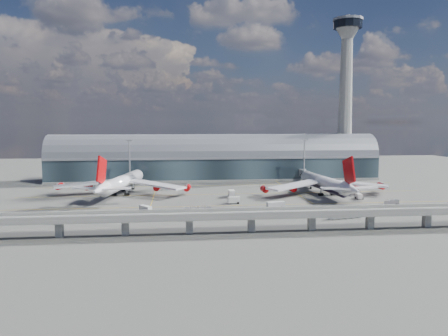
{
  "coord_description": "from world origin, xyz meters",
  "views": [
    {
      "loc": [
        -23.64,
        -191.46,
        35.3
      ],
      "look_at": [
        -1.87,
        10.0,
        14.0
      ],
      "focal_mm": 35.0,
      "sensor_mm": 36.0,
      "label": 1
    }
  ],
  "objects": [
    {
      "name": "service_truck_1",
      "position": [
        0.72,
        -5.66,
        1.5
      ],
      "size": [
        5.27,
        2.85,
        2.97
      ],
      "rotation": [
        0.0,
        0.0,
        1.64
      ],
      "color": "silver",
      "rests_on": "ground"
    },
    {
      "name": "guideway",
      "position": [
        -0.0,
        -55.0,
        5.29
      ],
      "size": [
        220.0,
        8.5,
        7.2
      ],
      "color": "gray",
      "rests_on": "ground"
    },
    {
      "name": "floodlight_mast_right",
      "position": [
        50.0,
        55.0,
        13.63
      ],
      "size": [
        3.0,
        0.7,
        25.7
      ],
      "color": "gray",
      "rests_on": "ground"
    },
    {
      "name": "airliner_left",
      "position": [
        -50.83,
        22.87,
        6.19
      ],
      "size": [
        67.27,
        70.82,
        21.66
      ],
      "rotation": [
        0.0,
        0.0,
        -0.18
      ],
      "color": "white",
      "rests_on": "ground"
    },
    {
      "name": "ground",
      "position": [
        0.0,
        0.0,
        0.0
      ],
      "size": [
        500.0,
        500.0,
        0.0
      ],
      "primitive_type": "plane",
      "color": "#474744",
      "rests_on": "ground"
    },
    {
      "name": "service_truck_0",
      "position": [
        -36.25,
        -19.81,
        1.32
      ],
      "size": [
        5.44,
        6.06,
        2.55
      ],
      "rotation": [
        0.0,
        0.0,
        0.68
      ],
      "color": "silver",
      "rests_on": "ground"
    },
    {
      "name": "cargo_train_0",
      "position": [
        -15.72,
        -21.18,
        0.98
      ],
      "size": [
        11.38,
        2.17,
        1.89
      ],
      "rotation": [
        0.0,
        0.0,
        1.54
      ],
      "color": "gray",
      "rests_on": "ground"
    },
    {
      "name": "airliner_right",
      "position": [
        48.29,
        12.9,
        5.51
      ],
      "size": [
        64.13,
        67.04,
        21.26
      ],
      "rotation": [
        0.0,
        0.0,
        0.07
      ],
      "color": "white",
      "rests_on": "ground"
    },
    {
      "name": "service_truck_3",
      "position": [
        59.72,
        -0.52,
        1.26
      ],
      "size": [
        2.74,
        5.36,
        2.47
      ],
      "rotation": [
        0.0,
        0.0,
        -0.16
      ],
      "color": "silver",
      "rests_on": "ground"
    },
    {
      "name": "service_truck_5",
      "position": [
        -49.94,
        35.3,
        1.32
      ],
      "size": [
        5.02,
        5.41,
        2.59
      ],
      "rotation": [
        0.0,
        0.0,
        0.7
      ],
      "color": "silver",
      "rests_on": "ground"
    },
    {
      "name": "cargo_train_1",
      "position": [
        37.51,
        -39.61,
        0.93
      ],
      "size": [
        13.45,
        4.6,
        1.78
      ],
      "rotation": [
        0.0,
        0.0,
        1.35
      ],
      "color": "gray",
      "rests_on": "ground"
    },
    {
      "name": "jet_bridge_right",
      "position": [
        51.67,
        51.18,
        5.18
      ],
      "size": [
        4.4,
        32.0,
        7.25
      ],
      "color": "gray",
      "rests_on": "ground"
    },
    {
      "name": "taxi_lines",
      "position": [
        0.0,
        22.11,
        0.01
      ],
      "size": [
        200.0,
        80.12,
        0.01
      ],
      "color": "gold",
      "rests_on": "ground"
    },
    {
      "name": "service_truck_4",
      "position": [
        1.86,
        10.94,
        1.66
      ],
      "size": [
        2.95,
        5.75,
        3.3
      ],
      "rotation": [
        0.0,
        0.0,
        -0.02
      ],
      "color": "silver",
      "rests_on": "ground"
    },
    {
      "name": "service_truck_2",
      "position": [
        16.57,
        -17.66,
        1.41
      ],
      "size": [
        7.69,
        3.27,
        2.7
      ],
      "rotation": [
        0.0,
        0.0,
        1.73
      ],
      "color": "silver",
      "rests_on": "ground"
    },
    {
      "name": "control_tower",
      "position": [
        85.0,
        83.0,
        51.64
      ],
      "size": [
        19.0,
        19.0,
        103.0
      ],
      "color": "gray",
      "rests_on": "ground"
    },
    {
      "name": "jet_bridge_left",
      "position": [
        -46.91,
        53.12,
        5.18
      ],
      "size": [
        4.4,
        28.0,
        7.25
      ],
      "color": "gray",
      "rests_on": "ground"
    },
    {
      "name": "cargo_train_2",
      "position": [
        68.05,
        -15.22,
        1.01
      ],
      "size": [
        8.71,
        5.12,
        1.94
      ],
      "rotation": [
        0.0,
        0.0,
        1.16
      ],
      "color": "gray",
      "rests_on": "ground"
    },
    {
      "name": "terminal",
      "position": [
        0.0,
        77.99,
        11.34
      ],
      "size": [
        200.0,
        30.0,
        28.0
      ],
      "color": "#1B262D",
      "rests_on": "ground"
    },
    {
      "name": "floodlight_mast_left",
      "position": [
        -50.0,
        55.0,
        13.63
      ],
      "size": [
        3.0,
        0.7,
        25.7
      ],
      "color": "gray",
      "rests_on": "ground"
    }
  ]
}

